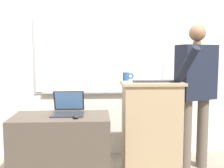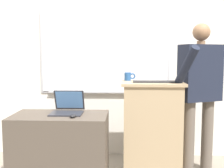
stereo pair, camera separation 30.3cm
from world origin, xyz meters
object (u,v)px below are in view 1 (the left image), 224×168
object	(u,v)px
coffee_mug	(127,76)
computer_mouse_by_keyboard	(177,80)
side_desk	(62,151)
wireless_keyboard	(153,81)
lectern_podium	(151,128)
laptop	(68,107)
person_presenter	(196,86)
computer_mouse_by_laptop	(76,117)

from	to	relation	value
coffee_mug	computer_mouse_by_keyboard	bearing A→B (deg)	-22.41
side_desk	computer_mouse_by_keyboard	world-z (taller)	computer_mouse_by_keyboard
wireless_keyboard	lectern_podium	bearing A→B (deg)	97.54
laptop	wireless_keyboard	distance (m)	0.95
side_desk	person_presenter	xyz separation A→B (m)	(1.50, 0.35, 0.62)
side_desk	computer_mouse_by_laptop	distance (m)	0.43
laptop	computer_mouse_by_keyboard	size ratio (longest dim) A/B	3.38
laptop	wireless_keyboard	xyz separation A→B (m)	(0.91, 0.07, 0.26)
wireless_keyboard	computer_mouse_by_laptop	world-z (taller)	wireless_keyboard
computer_mouse_by_keyboard	person_presenter	bearing A→B (deg)	31.67
person_presenter	coffee_mug	distance (m)	0.81
computer_mouse_by_keyboard	laptop	bearing A→B (deg)	-176.33
computer_mouse_by_laptop	coffee_mug	world-z (taller)	coffee_mug
side_desk	computer_mouse_by_laptop	xyz separation A→B (m)	(0.16, -0.13, 0.38)
wireless_keyboard	computer_mouse_by_keyboard	xyz separation A→B (m)	(0.26, 0.00, 0.01)
computer_mouse_by_laptop	computer_mouse_by_keyboard	size ratio (longest dim) A/B	1.00
computer_mouse_by_keyboard	coffee_mug	size ratio (longest dim) A/B	0.79
person_presenter	computer_mouse_by_laptop	distance (m)	1.44
wireless_keyboard	computer_mouse_by_laptop	distance (m)	0.92
lectern_podium	laptop	distance (m)	0.95
laptop	coffee_mug	world-z (taller)	coffee_mug
laptop	side_desk	bearing A→B (deg)	-121.72
computer_mouse_by_keyboard	computer_mouse_by_laptop	bearing A→B (deg)	-164.07
person_presenter	computer_mouse_by_laptop	world-z (taller)	person_presenter
computer_mouse_by_laptop	lectern_podium	bearing A→B (deg)	24.28
lectern_podium	side_desk	distance (m)	1.00
laptop	lectern_podium	bearing A→B (deg)	8.32
lectern_podium	side_desk	xyz separation A→B (m)	(-0.96, -0.24, -0.16)
wireless_keyboard	coffee_mug	xyz separation A→B (m)	(-0.27, 0.22, 0.04)
laptop	computer_mouse_by_laptop	xyz separation A→B (m)	(0.10, -0.23, -0.05)
person_presenter	side_desk	bearing A→B (deg)	170.60
person_presenter	laptop	bearing A→B (deg)	167.16
coffee_mug	computer_mouse_by_laptop	bearing A→B (deg)	-136.17
person_presenter	laptop	world-z (taller)	person_presenter
lectern_podium	person_presenter	distance (m)	0.71
lectern_podium	computer_mouse_by_laptop	world-z (taller)	lectern_podium
wireless_keyboard	laptop	bearing A→B (deg)	-175.29
coffee_mug	person_presenter	bearing A→B (deg)	-3.57
lectern_podium	computer_mouse_by_keyboard	bearing A→B (deg)	-12.00
laptop	computer_mouse_by_keyboard	world-z (taller)	computer_mouse_by_keyboard
lectern_podium	side_desk	world-z (taller)	lectern_podium
wireless_keyboard	computer_mouse_by_laptop	bearing A→B (deg)	-159.36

